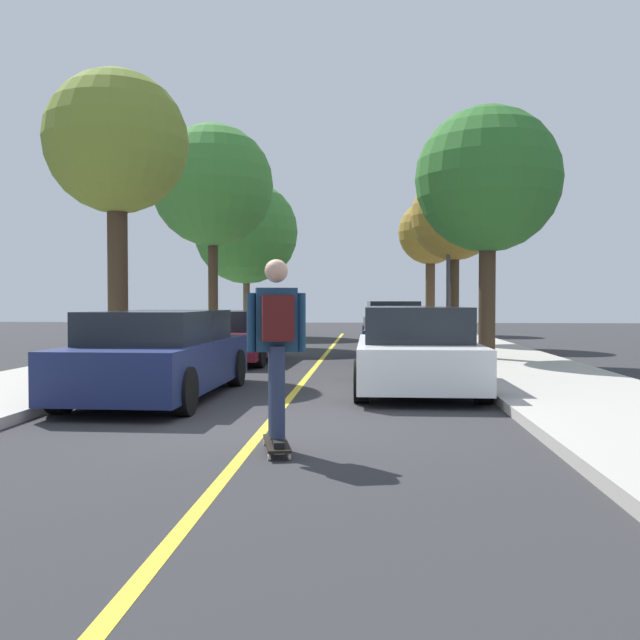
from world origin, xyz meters
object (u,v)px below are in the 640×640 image
at_px(street_tree_left_near, 213,186).
at_px(fire_hydrant, 93,360).
at_px(parked_car_right_far, 392,324).
at_px(parked_car_right_near, 400,334).
at_px(street_tree_right_nearest, 488,181).
at_px(parked_car_left_near, 238,336).
at_px(parked_car_left_nearest, 160,355).
at_px(streetlamp, 448,245).
at_px(skateboarder, 277,338).
at_px(street_tree_left_far, 246,232).
at_px(street_tree_right_near, 455,217).
at_px(street_tree_right_far, 430,234).
at_px(skateboard, 277,444).
at_px(street_tree_left_nearest, 117,145).
at_px(parked_car_right_nearest, 415,350).

distance_m(street_tree_left_near, fire_hydrant, 12.30).
distance_m(parked_car_right_far, street_tree_left_near, 7.57).
bearing_deg(parked_car_right_near, street_tree_right_nearest, -23.46).
relative_size(parked_car_left_near, street_tree_left_near, 0.58).
distance_m(street_tree_right_nearest, fire_hydrant, 9.85).
relative_size(parked_car_left_nearest, parked_car_left_near, 1.10).
xyz_separation_m(streetlamp, skateboarder, (-3.43, -15.55, -2.16)).
bearing_deg(fire_hydrant, street_tree_left_far, 91.68).
bearing_deg(parked_car_right_far, street_tree_right_near, -7.94).
bearing_deg(street_tree_left_far, streetlamp, -40.86).
xyz_separation_m(street_tree_right_far, streetlamp, (-0.26, -9.39, -1.29)).
bearing_deg(parked_car_right_far, skateboarder, -95.86).
relative_size(skateboard, skateboarder, 0.48).
height_order(parked_car_left_near, street_tree_left_nearest, street_tree_left_nearest).
bearing_deg(street_tree_right_near, skateboarder, -102.95).
relative_size(parked_car_right_nearest, skateboard, 5.02).
bearing_deg(skateboarder, street_tree_right_nearest, 69.39).
bearing_deg(street_tree_left_far, street_tree_right_nearest, -57.22).
height_order(street_tree_left_far, street_tree_right_far, street_tree_left_far).
bearing_deg(street_tree_right_nearest, street_tree_right_far, 90.00).
bearing_deg(street_tree_right_near, street_tree_left_far, 142.24).
relative_size(parked_car_left_nearest, street_tree_left_nearest, 0.75).
bearing_deg(street_tree_right_far, parked_car_left_near, -111.81).
distance_m(parked_car_left_nearest, street_tree_right_near, 14.21).
bearing_deg(parked_car_right_nearest, parked_car_left_nearest, -162.64).
relative_size(street_tree_right_far, fire_hydrant, 8.53).
relative_size(street_tree_left_near, street_tree_right_far, 1.21).
xyz_separation_m(street_tree_right_near, skateboard, (-3.70, -16.01, -4.15)).
bearing_deg(street_tree_right_nearest, skateboard, -110.71).
height_order(parked_car_right_far, street_tree_left_far, street_tree_left_far).
height_order(parked_car_right_near, fire_hydrant, parked_car_right_near).
relative_size(parked_car_right_nearest, street_tree_left_near, 0.60).
bearing_deg(skateboard, street_tree_right_far, 81.56).
relative_size(street_tree_left_nearest, street_tree_right_far, 1.03).
bearing_deg(parked_car_left_nearest, street_tree_right_far, 74.26).
bearing_deg(street_tree_left_nearest, street_tree_right_far, 65.61).
bearing_deg(parked_car_left_nearest, parked_car_right_far, 72.54).
height_order(parked_car_left_near, parked_car_right_far, parked_car_right_far).
relative_size(parked_car_right_nearest, street_tree_left_nearest, 0.71).
distance_m(parked_car_left_near, skateboard, 10.21).
distance_m(parked_car_right_near, street_tree_right_near, 6.74).
bearing_deg(street_tree_left_nearest, fire_hydrant, -78.69).
distance_m(parked_car_left_nearest, parked_car_right_near, 8.07).
relative_size(parked_car_right_near, street_tree_right_far, 0.74).
distance_m(street_tree_right_near, skateboard, 16.95).
height_order(street_tree_right_nearest, skateboard, street_tree_right_nearest).
bearing_deg(fire_hydrant, streetlamp, 56.29).
distance_m(street_tree_left_nearest, street_tree_left_far, 14.98).
bearing_deg(street_tree_left_nearest, parked_car_right_nearest, -21.53).
xyz_separation_m(street_tree_left_nearest, street_tree_right_nearest, (8.01, 2.54, -0.39)).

